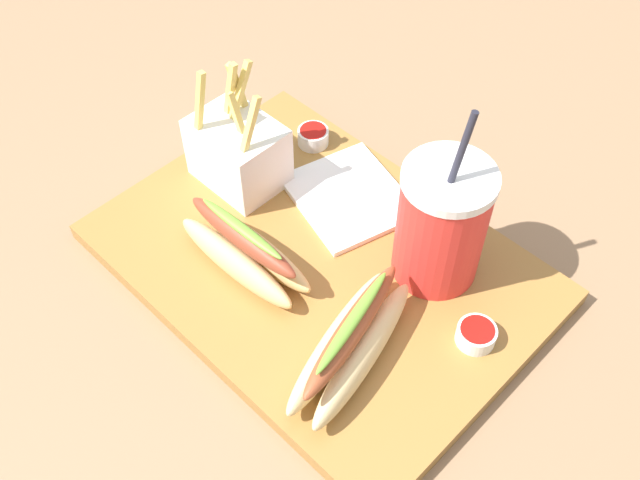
{
  "coord_description": "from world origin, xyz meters",
  "views": [
    {
      "loc": [
        0.35,
        -0.35,
        0.65
      ],
      "look_at": [
        0.0,
        0.0,
        0.05
      ],
      "focal_mm": 41.45,
      "sensor_mm": 36.0,
      "label": 1
    }
  ],
  "objects_px": {
    "fries_basket": "(238,151)",
    "ketchup_cup_2": "(313,136)",
    "ketchup_cup_1": "(476,334)",
    "soda_cup": "(442,224)",
    "hot_dog_1": "(351,342)",
    "hot_dog_2": "(244,250)",
    "napkin_stack": "(349,196)"
  },
  "relations": [
    {
      "from": "hot_dog_2",
      "to": "ketchup_cup_2",
      "type": "bearing_deg",
      "value": 114.31
    },
    {
      "from": "ketchup_cup_1",
      "to": "ketchup_cup_2",
      "type": "distance_m",
      "value": 0.33
    },
    {
      "from": "ketchup_cup_1",
      "to": "ketchup_cup_2",
      "type": "height_order",
      "value": "ketchup_cup_2"
    },
    {
      "from": "soda_cup",
      "to": "hot_dog_1",
      "type": "relative_size",
      "value": 1.13
    },
    {
      "from": "fries_basket",
      "to": "ketchup_cup_1",
      "type": "relative_size",
      "value": 3.82
    },
    {
      "from": "soda_cup",
      "to": "ketchup_cup_2",
      "type": "relative_size",
      "value": 5.68
    },
    {
      "from": "fries_basket",
      "to": "napkin_stack",
      "type": "distance_m",
      "value": 0.14
    },
    {
      "from": "fries_basket",
      "to": "ketchup_cup_1",
      "type": "distance_m",
      "value": 0.34
    },
    {
      "from": "hot_dog_1",
      "to": "ketchup_cup_1",
      "type": "height_order",
      "value": "hot_dog_1"
    },
    {
      "from": "soda_cup",
      "to": "ketchup_cup_1",
      "type": "xyz_separation_m",
      "value": [
        0.09,
        -0.04,
        -0.06
      ]
    },
    {
      "from": "hot_dog_1",
      "to": "napkin_stack",
      "type": "height_order",
      "value": "hot_dog_1"
    },
    {
      "from": "hot_dog_1",
      "to": "hot_dog_2",
      "type": "xyz_separation_m",
      "value": [
        -0.16,
        0.0,
        -0.0
      ]
    },
    {
      "from": "fries_basket",
      "to": "hot_dog_1",
      "type": "relative_size",
      "value": 0.79
    },
    {
      "from": "soda_cup",
      "to": "fries_basket",
      "type": "xyz_separation_m",
      "value": [
        -0.25,
        -0.06,
        -0.03
      ]
    },
    {
      "from": "fries_basket",
      "to": "hot_dog_1",
      "type": "height_order",
      "value": "fries_basket"
    },
    {
      "from": "ketchup_cup_1",
      "to": "soda_cup",
      "type": "bearing_deg",
      "value": 154.04
    },
    {
      "from": "napkin_stack",
      "to": "hot_dog_1",
      "type": "bearing_deg",
      "value": -46.38
    },
    {
      "from": "ketchup_cup_2",
      "to": "napkin_stack",
      "type": "relative_size",
      "value": 0.29
    },
    {
      "from": "fries_basket",
      "to": "napkin_stack",
      "type": "height_order",
      "value": "fries_basket"
    },
    {
      "from": "hot_dog_2",
      "to": "ketchup_cup_1",
      "type": "xyz_separation_m",
      "value": [
        0.23,
        0.1,
        -0.02
      ]
    },
    {
      "from": "hot_dog_1",
      "to": "hot_dog_2",
      "type": "relative_size",
      "value": 1.15
    },
    {
      "from": "ketchup_cup_1",
      "to": "hot_dog_1",
      "type": "bearing_deg",
      "value": -126.33
    },
    {
      "from": "soda_cup",
      "to": "ketchup_cup_1",
      "type": "height_order",
      "value": "soda_cup"
    },
    {
      "from": "hot_dog_2",
      "to": "napkin_stack",
      "type": "relative_size",
      "value": 1.25
    },
    {
      "from": "fries_basket",
      "to": "ketchup_cup_2",
      "type": "height_order",
      "value": "fries_basket"
    },
    {
      "from": "fries_basket",
      "to": "ketchup_cup_2",
      "type": "relative_size",
      "value": 3.98
    },
    {
      "from": "soda_cup",
      "to": "fries_basket",
      "type": "distance_m",
      "value": 0.25
    },
    {
      "from": "napkin_stack",
      "to": "soda_cup",
      "type": "bearing_deg",
      "value": -3.82
    },
    {
      "from": "soda_cup",
      "to": "hot_dog_1",
      "type": "xyz_separation_m",
      "value": [
        0.01,
        -0.14,
        -0.04
      ]
    },
    {
      "from": "hot_dog_1",
      "to": "ketchup_cup_1",
      "type": "relative_size",
      "value": 4.83
    },
    {
      "from": "ketchup_cup_2",
      "to": "soda_cup",
      "type": "bearing_deg",
      "value": -11.41
    },
    {
      "from": "soda_cup",
      "to": "hot_dog_2",
      "type": "xyz_separation_m",
      "value": [
        -0.14,
        -0.14,
        -0.04
      ]
    }
  ]
}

